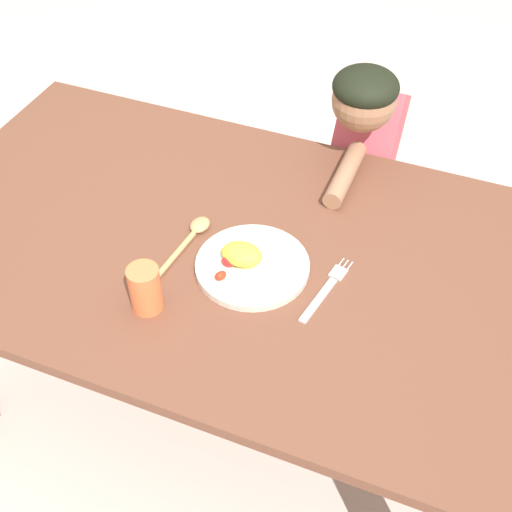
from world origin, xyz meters
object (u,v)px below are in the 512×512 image
object	(u,v)px
plate	(250,264)
spoon	(191,236)
person	(361,178)
drinking_cup	(145,289)
fork	(326,290)

from	to	relation	value
plate	spoon	size ratio (longest dim) A/B	1.14
plate	person	world-z (taller)	person
spoon	drinking_cup	distance (m)	0.22
plate	fork	size ratio (longest dim) A/B	1.21
spoon	fork	bearing A→B (deg)	-90.78
fork	drinking_cup	distance (m)	0.38
fork	person	size ratio (longest dim) A/B	0.23
plate	person	bearing A→B (deg)	79.60
drinking_cup	person	distance (m)	0.84
plate	spoon	world-z (taller)	plate
fork	drinking_cup	bearing A→B (deg)	128.55
spoon	plate	bearing A→B (deg)	-96.79
spoon	person	size ratio (longest dim) A/B	0.24
fork	drinking_cup	world-z (taller)	drinking_cup
fork	spoon	bearing A→B (deg)	94.13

